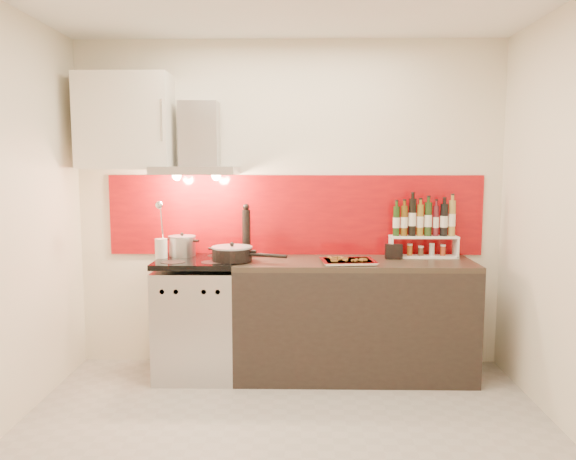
{
  "coord_description": "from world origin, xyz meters",
  "views": [
    {
      "loc": [
        0.07,
        -3.11,
        1.63
      ],
      "look_at": [
        0.0,
        0.95,
        1.15
      ],
      "focal_mm": 35.0,
      "sensor_mm": 36.0,
      "label": 1
    }
  ],
  "objects_px": {
    "range_stove": "(198,319)",
    "saute_pan": "(233,253)",
    "counter": "(353,318)",
    "stock_pot": "(182,246)",
    "baking_tray": "(348,261)",
    "pepper_mill": "(246,231)"
  },
  "relations": [
    {
      "from": "stock_pot",
      "to": "range_stove",
      "type": "bearing_deg",
      "value": -46.41
    },
    {
      "from": "counter",
      "to": "pepper_mill",
      "type": "distance_m",
      "value": 1.07
    },
    {
      "from": "range_stove",
      "to": "baking_tray",
      "type": "relative_size",
      "value": 2.16
    },
    {
      "from": "counter",
      "to": "baking_tray",
      "type": "height_order",
      "value": "baking_tray"
    },
    {
      "from": "baking_tray",
      "to": "saute_pan",
      "type": "bearing_deg",
      "value": 177.43
    },
    {
      "from": "stock_pot",
      "to": "saute_pan",
      "type": "distance_m",
      "value": 0.48
    },
    {
      "from": "range_stove",
      "to": "baking_tray",
      "type": "xyz_separation_m",
      "value": [
        1.14,
        -0.11,
        0.47
      ]
    },
    {
      "from": "counter",
      "to": "baking_tray",
      "type": "relative_size",
      "value": 4.27
    },
    {
      "from": "pepper_mill",
      "to": "stock_pot",
      "type": "bearing_deg",
      "value": 179.43
    },
    {
      "from": "stock_pot",
      "to": "baking_tray",
      "type": "height_order",
      "value": "stock_pot"
    },
    {
      "from": "range_stove",
      "to": "saute_pan",
      "type": "distance_m",
      "value": 0.6
    },
    {
      "from": "saute_pan",
      "to": "pepper_mill",
      "type": "xyz_separation_m",
      "value": [
        0.08,
        0.21,
        0.14
      ]
    },
    {
      "from": "counter",
      "to": "stock_pot",
      "type": "bearing_deg",
      "value": 173.99
    },
    {
      "from": "baking_tray",
      "to": "stock_pot",
      "type": "bearing_deg",
      "value": 168.63
    },
    {
      "from": "saute_pan",
      "to": "stock_pot",
      "type": "bearing_deg",
      "value": 152.72
    },
    {
      "from": "pepper_mill",
      "to": "baking_tray",
      "type": "xyz_separation_m",
      "value": [
        0.77,
        -0.25,
        -0.19
      ]
    },
    {
      "from": "saute_pan",
      "to": "range_stove",
      "type": "bearing_deg",
      "value": 165.62
    },
    {
      "from": "saute_pan",
      "to": "baking_tray",
      "type": "distance_m",
      "value": 0.86
    },
    {
      "from": "counter",
      "to": "stock_pot",
      "type": "xyz_separation_m",
      "value": [
        -1.34,
        0.14,
        0.54
      ]
    },
    {
      "from": "range_stove",
      "to": "saute_pan",
      "type": "height_order",
      "value": "saute_pan"
    },
    {
      "from": "counter",
      "to": "stock_pot",
      "type": "distance_m",
      "value": 1.45
    },
    {
      "from": "baking_tray",
      "to": "counter",
      "type": "bearing_deg",
      "value": 63.78
    }
  ]
}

